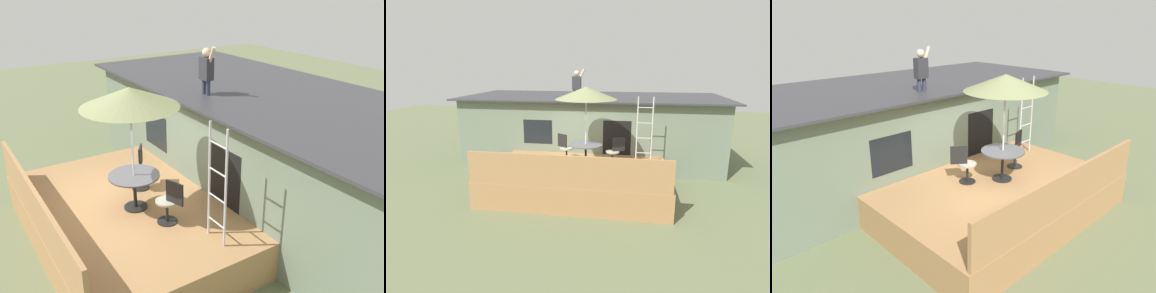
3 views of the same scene
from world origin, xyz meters
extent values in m
plane|color=#66704C|center=(0.00, 0.00, 0.00)|extent=(40.00, 40.00, 0.00)
cube|color=slate|center=(0.00, 3.60, 1.33)|extent=(10.00, 4.00, 2.67)
cube|color=#38383D|center=(0.00, 3.60, 2.70)|extent=(10.50, 4.50, 0.06)
cube|color=black|center=(-1.81, 1.61, 1.55)|extent=(1.10, 0.03, 0.90)
cube|color=black|center=(1.13, 1.61, 1.05)|extent=(1.00, 0.03, 2.00)
cube|color=#A87A4C|center=(0.00, 0.00, 0.40)|extent=(5.57, 3.90, 0.80)
cube|color=#A87A4C|center=(0.00, -1.90, 1.25)|extent=(5.47, 0.08, 0.90)
cylinder|color=black|center=(0.23, 0.00, 0.82)|extent=(0.48, 0.48, 0.03)
cylinder|color=black|center=(0.23, 0.00, 1.17)|extent=(0.07, 0.07, 0.71)
cylinder|color=#4C4C51|center=(0.23, 0.00, 1.53)|extent=(1.04, 1.04, 0.03)
cylinder|color=silver|center=(0.23, 0.00, 2.00)|extent=(0.04, 0.04, 2.40)
cone|color=#8C9360|center=(0.23, 0.00, 3.15)|extent=(1.90, 1.90, 0.38)
cylinder|color=silver|center=(1.81, 0.73, 1.90)|extent=(0.04, 0.04, 2.20)
cylinder|color=silver|center=(2.29, 0.73, 1.90)|extent=(0.04, 0.04, 2.20)
cylinder|color=silver|center=(2.05, 0.73, 1.15)|extent=(0.48, 0.03, 0.03)
cylinder|color=silver|center=(2.05, 0.73, 1.65)|extent=(0.48, 0.03, 0.03)
cylinder|color=silver|center=(2.05, 0.73, 2.15)|extent=(0.48, 0.03, 0.03)
cylinder|color=silver|center=(2.05, 0.73, 2.65)|extent=(0.48, 0.03, 0.03)
cylinder|color=#33384C|center=(-0.52, 2.20, 2.90)|extent=(0.10, 0.10, 0.34)
cylinder|color=#33384C|center=(-0.36, 2.20, 2.90)|extent=(0.10, 0.10, 0.34)
cube|color=#333338|center=(-0.44, 2.20, 3.32)|extent=(0.32, 0.20, 0.50)
sphere|color=beige|center=(-0.44, 2.20, 3.68)|extent=(0.20, 0.20, 0.20)
cylinder|color=beige|center=(-0.26, 2.20, 3.62)|extent=(0.26, 0.08, 0.44)
cylinder|color=black|center=(-0.49, 0.47, 0.81)|extent=(0.40, 0.40, 0.02)
cylinder|color=black|center=(-0.49, 0.47, 1.03)|extent=(0.06, 0.06, 0.44)
cylinder|color=#A59E8C|center=(-0.49, 0.47, 1.26)|extent=(0.44, 0.44, 0.04)
cube|color=black|center=(-0.66, 0.58, 1.50)|extent=(0.36, 0.25, 0.44)
cylinder|color=black|center=(1.06, 0.28, 0.81)|extent=(0.40, 0.40, 0.02)
cylinder|color=black|center=(1.06, 0.28, 1.03)|extent=(0.06, 0.06, 0.44)
cylinder|color=#A59E8C|center=(1.06, 0.28, 1.26)|extent=(0.44, 0.44, 0.04)
cube|color=black|center=(1.25, 0.34, 1.50)|extent=(0.39, 0.17, 0.44)
camera|label=1|loc=(7.21, -3.14, 5.25)|focal=39.32mm
camera|label=2|loc=(1.61, -9.61, 3.96)|focal=29.73mm
camera|label=3|loc=(-5.84, -5.06, 4.50)|focal=33.13mm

